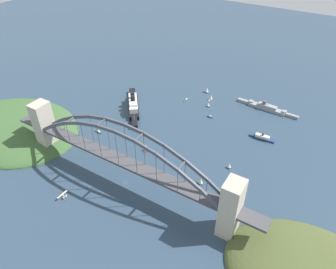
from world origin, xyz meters
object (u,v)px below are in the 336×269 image
naval_cruiser (267,107)px  small_boat_0 (229,166)px  small_boat_7 (201,181)px  seaplane_taxiing_near_bridge (63,196)px  small_boat_4 (208,104)px  small_boat_5 (207,90)px  small_boat_2 (211,97)px  harbor_arch_bridge (123,160)px  small_boat_6 (186,100)px  ocean_liner (133,105)px  small_boat_3 (210,117)px  harbor_ferry_steamer (262,137)px  small_boat_1 (99,132)px  small_boat_8 (146,147)px

naval_cruiser → small_boat_0: bearing=-89.1°
small_boat_7 → naval_cruiser: bearing=85.7°
seaplane_taxiing_near_bridge → small_boat_4: (45.51, 217.38, 1.11)m
small_boat_4 → small_boat_5: (-18.28, 33.18, 0.98)m
naval_cruiser → small_boat_2: naval_cruiser is taller
harbor_arch_bridge → small_boat_6: (-25.56, 170.02, -28.94)m
small_boat_2 → small_boat_4: (4.57, -17.79, -0.68)m
ocean_liner → small_boat_4: size_ratio=11.90×
small_boat_3 → small_boat_5: bearing=119.7°
harbor_arch_bridge → harbor_ferry_steamer: harbor_arch_bridge is taller
small_boat_1 → small_boat_4: 149.88m
harbor_arch_bridge → small_boat_6: 174.35m
harbor_arch_bridge → harbor_ferry_steamer: (92.69, 139.35, -27.48)m
small_boat_2 → naval_cruiser: bearing=12.3°
small_boat_1 → small_boat_4: bearing=54.9°
ocean_liner → small_boat_2: (77.72, 75.56, -2.21)m
harbor_ferry_steamer → small_boat_7: size_ratio=3.80×
harbor_ferry_steamer → small_boat_3: size_ratio=3.65×
harbor_arch_bridge → ocean_liner: (-74.82, 113.49, -23.75)m
small_boat_3 → harbor_arch_bridge: bearing=-98.1°
naval_cruiser → small_boat_7: size_ratio=10.74×
small_boat_8 → small_boat_5: bearing=90.1°
harbor_arch_bridge → small_boat_2: harbor_arch_bridge is taller
naval_cruiser → ocean_liner: bearing=-148.8°
ocean_liner → small_boat_8: size_ratio=8.34×
small_boat_1 → small_boat_3: small_boat_3 is taller
small_boat_0 → small_boat_8: small_boat_8 is taller
small_boat_5 → small_boat_3: bearing=-60.3°
small_boat_2 → small_boat_7: small_boat_2 is taller
small_boat_1 → small_boat_5: 169.95m
seaplane_taxiing_near_bridge → small_boat_3: bearing=73.1°
small_boat_8 → small_boat_1: bearing=-178.0°
small_boat_3 → small_boat_8: small_boat_8 is taller
naval_cruiser → small_boat_1: (-155.51, -156.52, -2.15)m
ocean_liner → small_boat_4: (82.29, 57.77, -2.89)m
small_boat_5 → small_boat_8: size_ratio=0.95×
small_boat_3 → small_boat_4: bearing=121.0°
small_boat_1 → small_boat_2: bearing=59.8°
naval_cruiser → small_boat_8: bearing=-119.5°
small_boat_2 → small_boat_6: size_ratio=0.82×
seaplane_taxiing_near_bridge → small_boat_0: bearing=45.6°
small_boat_0 → small_boat_8: 92.00m
ocean_liner → small_boat_7: ocean_liner is taller
harbor_ferry_steamer → seaplane_taxiing_near_bridge: size_ratio=2.53×
ocean_liner → small_boat_7: size_ratio=10.15×
small_boat_0 → small_boat_2: (-75.97, 115.83, 0.66)m
harbor_ferry_steamer → seaplane_taxiing_near_bridge: harbor_ferry_steamer is taller
small_boat_4 → small_boat_8: (-17.89, -120.19, 1.21)m
seaplane_taxiing_near_bridge → small_boat_5: bearing=83.8°
ocean_liner → harbor_ferry_steamer: 169.53m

